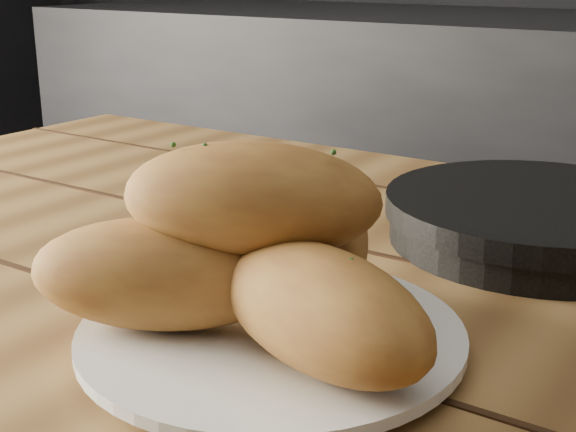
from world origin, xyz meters
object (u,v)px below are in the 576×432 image
(table, at_px, (417,428))
(bread_rolls, at_px, (260,256))
(skillet, at_px, (541,219))
(plate, at_px, (271,338))

(table, xyz_separation_m, bread_rolls, (-0.07, -0.11, 0.16))
(table, height_order, skillet, skillet)
(bread_rolls, relative_size, skillet, 0.73)
(skillet, bearing_deg, plate, -104.56)
(table, xyz_separation_m, plate, (-0.06, -0.10, 0.10))
(table, bearing_deg, plate, -121.13)
(bread_rolls, bearing_deg, plate, 30.96)
(table, distance_m, skillet, 0.24)
(table, distance_m, bread_rolls, 0.21)
(plate, height_order, bread_rolls, bread_rolls)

